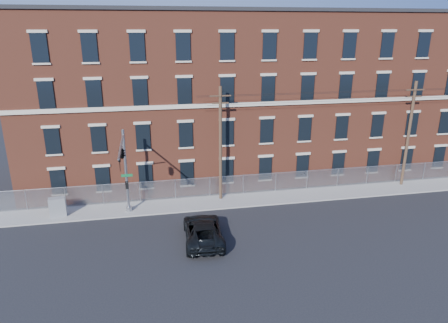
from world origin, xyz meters
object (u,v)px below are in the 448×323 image
object	(u,v)px
pickup_truck	(203,230)
utility_cabinet	(58,207)
traffic_signal_mast	(123,159)
utility_pole_near	(221,142)

from	to	relation	value
pickup_truck	utility_cabinet	size ratio (longest dim) A/B	3.66
traffic_signal_mast	pickup_truck	size ratio (longest dim) A/B	1.21
traffic_signal_mast	utility_cabinet	distance (m)	7.57
utility_pole_near	pickup_truck	xyz separation A→B (m)	(-2.58, -6.97, -4.54)
pickup_truck	utility_cabinet	bearing A→B (deg)	-25.37
pickup_truck	utility_cabinet	xyz separation A→B (m)	(-11.03, 5.96, 0.11)
utility_pole_near	pickup_truck	world-z (taller)	utility_pole_near
utility_cabinet	utility_pole_near	bearing A→B (deg)	-4.56
traffic_signal_mast	utility_pole_near	xyz separation A→B (m)	(8.00, 3.42, -0.05)
traffic_signal_mast	utility_cabinet	bearing A→B (deg)	156.75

